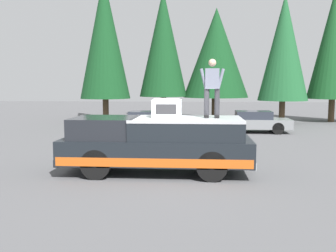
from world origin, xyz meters
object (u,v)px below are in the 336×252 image
pickup_truck (157,144)px  parked_car_grey (252,122)px  person_on_truck_bed (212,87)px  compressor_unit (167,108)px  parked_car_silver (146,122)px

pickup_truck → parked_car_grey: pickup_truck is taller
person_on_truck_bed → parked_car_grey: size_ratio=0.41×
parked_car_grey → person_on_truck_bed: bearing=165.6°
person_on_truck_bed → parked_car_grey: 10.36m
compressor_unit → pickup_truck: bearing=108.2°
pickup_truck → person_on_truck_bed: 2.32m
person_on_truck_bed → parked_car_silver: 9.94m
parked_car_grey → parked_car_silver: size_ratio=1.00×
pickup_truck → person_on_truck_bed: size_ratio=3.28×
pickup_truck → compressor_unit: (0.10, -0.29, 1.05)m
person_on_truck_bed → parked_car_grey: person_on_truck_bed is taller
compressor_unit → person_on_truck_bed: person_on_truck_bed is taller
pickup_truck → parked_car_grey: bearing=-22.6°
pickup_truck → parked_car_silver: (9.27, 1.56, -0.29)m
pickup_truck → parked_car_silver: pickup_truck is taller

